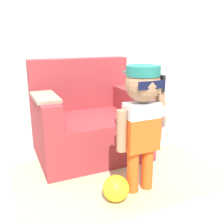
{
  "coord_description": "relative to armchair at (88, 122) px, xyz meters",
  "views": [
    {
      "loc": [
        -0.85,
        -2.3,
        1.27
      ],
      "look_at": [
        0.1,
        -0.16,
        0.59
      ],
      "focal_mm": 42.0,
      "sensor_mm": 36.0,
      "label": 1
    }
  ],
  "objects": [
    {
      "name": "person_child",
      "position": [
        0.14,
        -0.9,
        0.34
      ],
      "size": [
        0.43,
        0.32,
        1.06
      ],
      "color": "#E05119",
      "rests_on": "ground_plane"
    },
    {
      "name": "side_table",
      "position": [
        0.93,
        -0.11,
        -0.11
      ],
      "size": [
        0.35,
        0.35,
        0.41
      ],
      "color": "white",
      "rests_on": "ground_plane"
    },
    {
      "name": "toy_ball",
      "position": [
        -0.11,
        -0.96,
        -0.26
      ],
      "size": [
        0.21,
        0.21,
        0.21
      ],
      "color": "yellow",
      "rests_on": "ground_plane"
    },
    {
      "name": "armchair",
      "position": [
        0.0,
        0.0,
        0.0
      ],
      "size": [
        1.15,
        0.89,
        1.03
      ],
      "color": "maroon",
      "rests_on": "ground_plane"
    },
    {
      "name": "ground_plane",
      "position": [
        -0.02,
        -0.32,
        -0.36
      ],
      "size": [
        10.0,
        10.0,
        0.0
      ],
      "primitive_type": "plane",
      "color": "#BCB29E"
    },
    {
      "name": "rug",
      "position": [
        0.07,
        -0.59,
        -0.36
      ],
      "size": [
        1.88,
        1.22,
        0.01
      ],
      "color": "tan",
      "rests_on": "ground_plane"
    },
    {
      "name": "wall_back",
      "position": [
        -0.02,
        0.5,
        0.94
      ],
      "size": [
        10.0,
        0.05,
        2.6
      ],
      "color": "silver",
      "rests_on": "ground_plane"
    }
  ]
}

